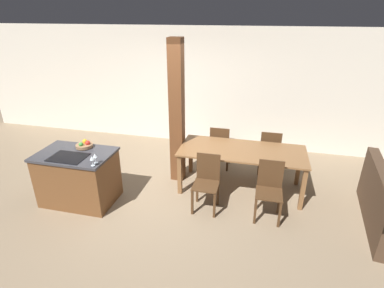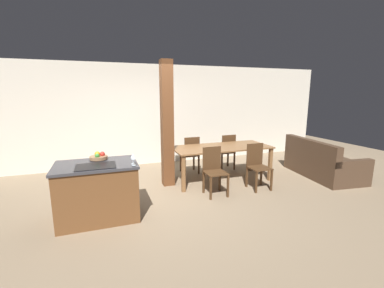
% 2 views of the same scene
% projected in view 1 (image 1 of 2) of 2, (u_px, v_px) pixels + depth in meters
% --- Properties ---
extents(ground_plane, '(16.00, 16.00, 0.00)m').
position_uv_depth(ground_plane, '(157.00, 194.00, 5.33)').
color(ground_plane, '#847056').
extents(wall_back, '(11.20, 0.08, 2.70)m').
position_uv_depth(wall_back, '(190.00, 87.00, 7.00)').
color(wall_back, silver).
rests_on(wall_back, ground_plane).
extents(kitchen_island, '(1.21, 0.80, 0.90)m').
position_uv_depth(kitchen_island, '(78.00, 177.00, 4.98)').
color(kitchen_island, brown).
rests_on(kitchen_island, ground_plane).
extents(fruit_bowl, '(0.28, 0.28, 0.12)m').
position_uv_depth(fruit_bowl, '(85.00, 145.00, 4.99)').
color(fruit_bowl, '#99704C').
rests_on(fruit_bowl, kitchen_island).
extents(wine_glass_near, '(0.07, 0.07, 0.16)m').
position_uv_depth(wine_glass_near, '(92.00, 158.00, 4.35)').
color(wine_glass_near, silver).
rests_on(wine_glass_near, kitchen_island).
extents(wine_glass_middle, '(0.07, 0.07, 0.16)m').
position_uv_depth(wine_glass_middle, '(95.00, 156.00, 4.42)').
color(wine_glass_middle, silver).
rests_on(wine_glass_middle, kitchen_island).
extents(dining_table, '(2.17, 0.94, 0.78)m').
position_uv_depth(dining_table, '(242.00, 155.00, 5.22)').
color(dining_table, brown).
rests_on(dining_table, ground_plane).
extents(dining_chair_near_left, '(0.40, 0.40, 0.92)m').
position_uv_depth(dining_chair_near_left, '(207.00, 181.00, 4.79)').
color(dining_chair_near_left, '#472D19').
rests_on(dining_chair_near_left, ground_plane).
extents(dining_chair_near_right, '(0.40, 0.40, 0.92)m').
position_uv_depth(dining_chair_near_right, '(269.00, 189.00, 4.58)').
color(dining_chair_near_right, '#472D19').
rests_on(dining_chair_near_right, ground_plane).
extents(dining_chair_far_left, '(0.40, 0.40, 0.92)m').
position_uv_depth(dining_chair_far_left, '(220.00, 146.00, 6.02)').
color(dining_chair_far_left, '#472D19').
rests_on(dining_chair_far_left, ground_plane).
extents(dining_chair_far_right, '(0.40, 0.40, 0.92)m').
position_uv_depth(dining_chair_far_right, '(270.00, 151.00, 5.81)').
color(dining_chair_far_right, '#472D19').
rests_on(dining_chair_far_right, ground_plane).
extents(timber_post, '(0.24, 0.24, 2.60)m').
position_uv_depth(timber_post, '(177.00, 114.00, 5.33)').
color(timber_post, brown).
rests_on(timber_post, ground_plane).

